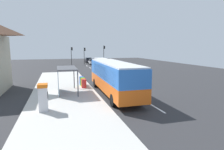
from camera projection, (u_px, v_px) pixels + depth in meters
name	position (u px, v px, depth m)	size (l,w,h in m)	color
ground_plane	(98.00, 74.00, 33.39)	(56.00, 92.00, 0.04)	#2D2D30
sidewalk_platform	(64.00, 90.00, 20.20)	(6.20, 30.00, 0.18)	beige
lane_stripe_seg_0	(158.00, 108.00, 14.47)	(0.16, 2.20, 0.01)	silver
lane_stripe_seg_1	(132.00, 93.00, 19.22)	(0.16, 2.20, 0.01)	silver
lane_stripe_seg_2	(117.00, 84.00, 23.97)	(0.16, 2.20, 0.01)	silver
lane_stripe_seg_3	(107.00, 78.00, 28.71)	(0.16, 2.20, 0.01)	silver
lane_stripe_seg_4	(100.00, 74.00, 33.46)	(0.16, 2.20, 0.01)	silver
lane_stripe_seg_5	(94.00, 70.00, 38.21)	(0.16, 2.20, 0.01)	silver
lane_stripe_seg_6	(90.00, 68.00, 42.95)	(0.16, 2.20, 0.01)	silver
lane_stripe_seg_7	(87.00, 66.00, 47.70)	(0.16, 2.20, 0.01)	silver
bus	(114.00, 76.00, 18.54)	(2.65, 11.04, 3.21)	orange
white_van	(102.00, 63.00, 40.44)	(2.09, 5.23, 2.30)	white
sedan_near	(93.00, 62.00, 50.83)	(1.90, 4.43, 1.52)	#B7B7BC
sedan_far	(89.00, 60.00, 57.30)	(1.98, 4.46, 1.52)	black
ticket_machine	(43.00, 97.00, 13.29)	(0.66, 0.76, 1.94)	silver
recycling_bin_red	(84.00, 84.00, 20.93)	(0.52, 0.52, 0.95)	red
recycling_bin_orange	(83.00, 83.00, 21.59)	(0.52, 0.52, 0.95)	orange
recycling_bin_green	(82.00, 81.00, 22.26)	(0.52, 0.52, 0.95)	green
recycling_bin_blue	(82.00, 80.00, 22.92)	(0.52, 0.52, 0.95)	blue
traffic_light_near_side	(104.00, 52.00, 51.43)	(0.49, 0.28, 5.11)	#2D2D2D
traffic_light_far_side	(72.00, 53.00, 49.83)	(0.49, 0.28, 4.73)	#2D2D2D
traffic_light_median	(85.00, 53.00, 51.58)	(0.49, 0.28, 4.56)	#2D2D2D
bus_shelter	(64.00, 74.00, 18.48)	(1.80, 4.00, 2.50)	#4C4C51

